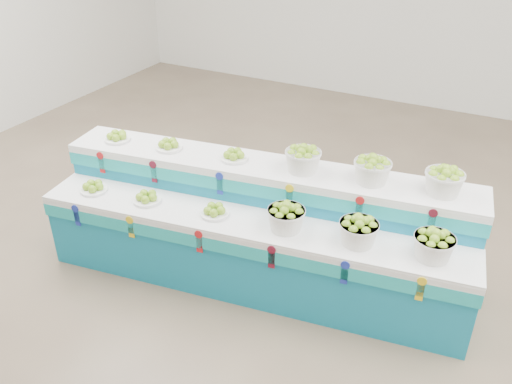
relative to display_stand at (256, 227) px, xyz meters
The scene contains 14 objects.
ground 0.57m from the display_stand, ahead, with size 10.00×10.00×0.00m, color brown.
display_stand is the anchor object (origin of this frame).
plate_lower_left 1.51m from the display_stand, 163.24° to the right, with size 0.25×0.25×0.10m, color white.
plate_lower_mid 0.99m from the display_stand, 158.19° to the right, with size 0.25×0.25×0.10m, color white.
plate_lower_right 0.45m from the display_stand, 133.35° to the right, with size 0.25×0.25×0.10m, color white.
basket_lower_left 0.52m from the display_stand, 26.53° to the right, with size 0.30×0.30×0.22m, color silver, non-canonical shape.
basket_lower_mid 0.99m from the display_stand, ahead, with size 0.30×0.30×0.22m, color silver, non-canonical shape.
basket_lower_right 1.52m from the display_stand, ahead, with size 0.30×0.30×0.22m, color silver, non-canonical shape.
plate_upper_left 1.59m from the display_stand, behind, with size 0.25×0.25×0.10m, color white.
plate_upper_mid 1.10m from the display_stand, behind, with size 0.25×0.25×0.10m, color white.
plate_upper_right 0.67m from the display_stand, 149.07° to the left, with size 0.25×0.25×0.10m, color white.
basket_upper_left 0.74m from the display_stand, 42.24° to the left, with size 0.30×0.30×0.22m, color silver, non-canonical shape.
basket_upper_mid 1.13m from the display_stand, 21.99° to the left, with size 0.30×0.30×0.22m, color silver, non-canonical shape.
basket_upper_right 1.61m from the display_stand, 16.76° to the left, with size 0.30×0.30×0.22m, color silver, non-canonical shape.
Camera 1 is at (1.53, -3.48, 3.15)m, focal length 37.65 mm.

